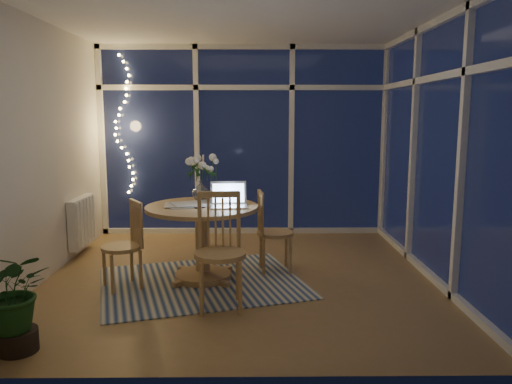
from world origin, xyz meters
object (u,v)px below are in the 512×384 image
chair_front (220,251)px  flower_vase (201,190)px  dining_table (203,243)px  laptop (229,194)px  chair_left (121,245)px  potted_plant (15,300)px  chair_right (275,231)px

chair_front → flower_vase: size_ratio=4.84×
dining_table → laptop: (0.27, -0.09, 0.51)m
chair_left → chair_front: bearing=31.3°
flower_vase → potted_plant: 2.26m
potted_plant → flower_vase: bearing=59.3°
laptop → flower_vase: 0.54m
dining_table → laptop: 0.59m
dining_table → chair_front: chair_front is taller
chair_left → flower_vase: size_ratio=4.11×
chair_left → potted_plant: (-0.42, -1.29, -0.05)m
chair_left → laptop: (1.02, 0.17, 0.47)m
chair_left → flower_vase: flower_vase is taller
chair_left → potted_plant: bearing=-49.1°
dining_table → flower_vase: size_ratio=5.35×
chair_front → flower_vase: bearing=98.6°
chair_right → flower_vase: 0.90m
laptop → potted_plant: size_ratio=0.47×
chair_left → dining_table: bearing=77.4°
chair_right → laptop: bearing=121.2°
dining_table → laptop: bearing=-17.5°
laptop → flower_vase: (-0.31, 0.44, -0.03)m
chair_left → laptop: bearing=68.0°
flower_vase → potted_plant: size_ratio=0.28×
potted_plant → dining_table: bearing=53.0°
chair_front → dining_table: bearing=101.5°
dining_table → chair_left: 0.79m
chair_front → flower_vase: chair_front is taller
chair_right → chair_front: size_ratio=0.87×
chair_front → potted_plant: 1.60m
dining_table → potted_plant: dining_table is taller
laptop → flower_vase: laptop is taller
chair_right → dining_table: bearing=104.2°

